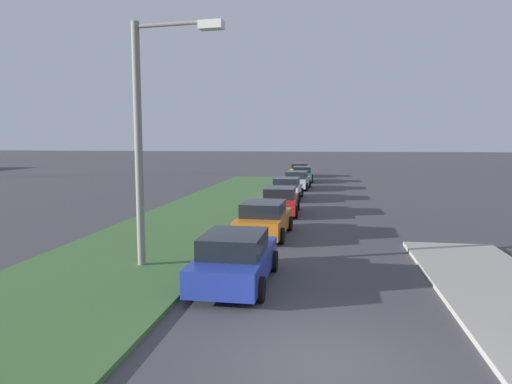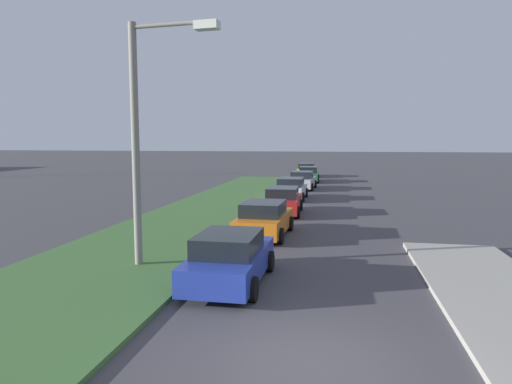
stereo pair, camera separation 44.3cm
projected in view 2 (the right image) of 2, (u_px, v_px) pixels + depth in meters
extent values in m
plane|color=#423F44|center=(310.00, 366.00, 8.20)|extent=(300.00, 300.00, 0.00)
cube|color=#3D6633|center=(165.00, 235.00, 19.14)|extent=(60.00, 6.00, 0.12)
cube|color=#23389E|center=(230.00, 263.00, 12.89)|extent=(4.32, 1.84, 0.70)
cube|color=black|center=(228.00, 243.00, 12.62)|extent=(2.22, 1.62, 0.55)
cylinder|color=black|center=(213.00, 258.00, 14.40)|extent=(0.64, 0.23, 0.64)
cylinder|color=black|center=(270.00, 261.00, 14.07)|extent=(0.64, 0.23, 0.64)
cylinder|color=black|center=(184.00, 285.00, 11.77)|extent=(0.64, 0.23, 0.64)
cylinder|color=black|center=(252.00, 289.00, 11.43)|extent=(0.64, 0.23, 0.64)
cube|color=orange|center=(264.00, 223.00, 19.23)|extent=(4.37, 1.97, 0.70)
cube|color=black|center=(263.00, 208.00, 18.97)|extent=(2.26, 1.69, 0.55)
cylinder|color=black|center=(251.00, 222.00, 20.76)|extent=(0.65, 0.25, 0.64)
cylinder|color=black|center=(290.00, 224.00, 20.38)|extent=(0.65, 0.25, 0.64)
cylinder|color=black|center=(235.00, 234.00, 18.14)|extent=(0.65, 0.25, 0.64)
cylinder|color=black|center=(280.00, 236.00, 17.76)|extent=(0.65, 0.25, 0.64)
cube|color=red|center=(283.00, 203.00, 25.00)|extent=(4.35, 1.92, 0.70)
cube|color=black|center=(282.00, 192.00, 24.73)|extent=(2.24, 1.66, 0.55)
cylinder|color=black|center=(269.00, 204.00, 26.48)|extent=(0.65, 0.24, 0.64)
cylinder|color=black|center=(301.00, 205.00, 26.22)|extent=(0.65, 0.24, 0.64)
cylinder|color=black|center=(263.00, 211.00, 23.83)|extent=(0.65, 0.24, 0.64)
cylinder|color=black|center=(298.00, 212.00, 23.57)|extent=(0.65, 0.24, 0.64)
cube|color=silver|center=(291.00, 191.00, 31.15)|extent=(4.33, 1.86, 0.70)
cube|color=black|center=(291.00, 182.00, 30.89)|extent=(2.22, 1.63, 0.55)
cylinder|color=black|center=(281.00, 192.00, 32.67)|extent=(0.64, 0.23, 0.64)
cylinder|color=black|center=(306.00, 193.00, 32.33)|extent=(0.64, 0.23, 0.64)
cylinder|color=black|center=(275.00, 197.00, 30.03)|extent=(0.64, 0.23, 0.64)
cylinder|color=black|center=(303.00, 197.00, 29.69)|extent=(0.64, 0.23, 0.64)
cube|color=#B2B5BA|center=(302.00, 182.00, 37.50)|extent=(4.39, 2.02, 0.70)
cube|color=black|center=(302.00, 175.00, 37.24)|extent=(2.28, 1.71, 0.55)
cylinder|color=black|center=(294.00, 183.00, 39.04)|extent=(0.65, 0.25, 0.64)
cylinder|color=black|center=(315.00, 184.00, 38.64)|extent=(0.65, 0.25, 0.64)
cylinder|color=black|center=(289.00, 187.00, 36.43)|extent=(0.65, 0.25, 0.64)
cylinder|color=black|center=(312.00, 187.00, 36.02)|extent=(0.65, 0.25, 0.64)
cube|color=#1E6B38|center=(308.00, 176.00, 43.96)|extent=(4.36, 1.95, 0.70)
cube|color=black|center=(308.00, 170.00, 43.70)|extent=(2.25, 1.67, 0.55)
cylinder|color=black|center=(300.00, 177.00, 45.45)|extent=(0.65, 0.24, 0.64)
cylinder|color=black|center=(318.00, 178.00, 45.19)|extent=(0.65, 0.24, 0.64)
cylinder|color=black|center=(298.00, 180.00, 42.79)|extent=(0.65, 0.24, 0.64)
cylinder|color=black|center=(318.00, 180.00, 42.54)|extent=(0.65, 0.24, 0.64)
cube|color=gold|center=(307.00, 171.00, 50.28)|extent=(4.32, 1.84, 0.70)
cube|color=black|center=(306.00, 166.00, 50.01)|extent=(2.22, 1.62, 0.55)
cylinder|color=black|center=(299.00, 173.00, 51.79)|extent=(0.64, 0.23, 0.64)
cylinder|color=black|center=(316.00, 173.00, 51.46)|extent=(0.64, 0.23, 0.64)
cylinder|color=black|center=(297.00, 174.00, 49.15)|extent=(0.64, 0.23, 0.64)
cylinder|color=black|center=(314.00, 175.00, 48.82)|extent=(0.64, 0.23, 0.64)
cylinder|color=gray|center=(136.00, 148.00, 14.12)|extent=(0.24, 0.24, 7.50)
cylinder|color=gray|center=(169.00, 25.00, 13.39)|extent=(0.36, 2.40, 0.12)
cube|color=silver|center=(207.00, 25.00, 13.07)|extent=(0.43, 0.73, 0.24)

